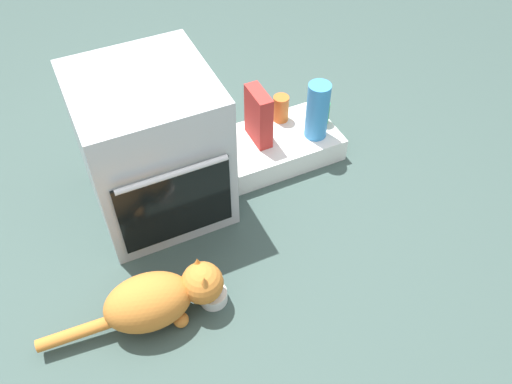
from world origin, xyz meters
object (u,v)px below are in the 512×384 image
oven (152,147)px  cereal_box (259,116)px  pantry_cabinet (278,145)px  water_bottle (317,111)px  soda_can (323,113)px  cat (159,299)px  food_bowl (213,295)px  sauce_jar (281,108)px

oven → cereal_box: (0.55, 0.08, -0.08)m
pantry_cabinet → cereal_box: bearing=164.2°
water_bottle → soda_can: 0.14m
water_bottle → cat: bearing=-150.2°
cat → soda_can: bearing=35.5°
pantry_cabinet → cereal_box: cereal_box is taller
oven → soda_can: bearing=3.3°
cereal_box → soda_can: size_ratio=2.33×
cereal_box → food_bowl: bearing=-127.5°
oven → food_bowl: (0.02, -0.61, -0.31)m
food_bowl → sauce_jar: sauce_jar is taller
food_bowl → water_bottle: (0.80, 0.59, 0.24)m
sauce_jar → oven: bearing=-167.2°
cat → cereal_box: 1.01m
oven → water_bottle: oven is taller
cereal_box → soda_can: 0.36m
food_bowl → water_bottle: size_ratio=0.38×
food_bowl → cat: 0.23m
cereal_box → soda_can: bearing=-3.7°
sauce_jar → cat: bearing=-140.1°
oven → pantry_cabinet: bearing=4.3°
cereal_box → soda_can: (0.35, -0.02, -0.08)m
water_bottle → sauce_jar: water_bottle is taller
pantry_cabinet → food_bowl: size_ratio=5.23×
pantry_cabinet → cat: 1.06m
oven → food_bowl: bearing=-88.4°
soda_can → water_bottle: bearing=-138.5°
oven → cat: size_ratio=0.94×
oven → pantry_cabinet: oven is taller
cereal_box → sauce_jar: bearing=27.5°
water_bottle → oven: bearing=178.7°
food_bowl → soda_can: size_ratio=0.95×
pantry_cabinet → sauce_jar: 0.19m
oven → sauce_jar: bearing=12.8°
oven → food_bowl: size_ratio=5.97×
cat → cereal_box: size_ratio=2.60×
soda_can → cat: bearing=-149.2°
pantry_cabinet → cereal_box: (-0.10, 0.03, 0.20)m
food_bowl → sauce_jar: bearing=48.1°
pantry_cabinet → water_bottle: size_ratio=1.99×
cat → water_bottle: bearing=34.5°
cat → water_bottle: size_ratio=2.42×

